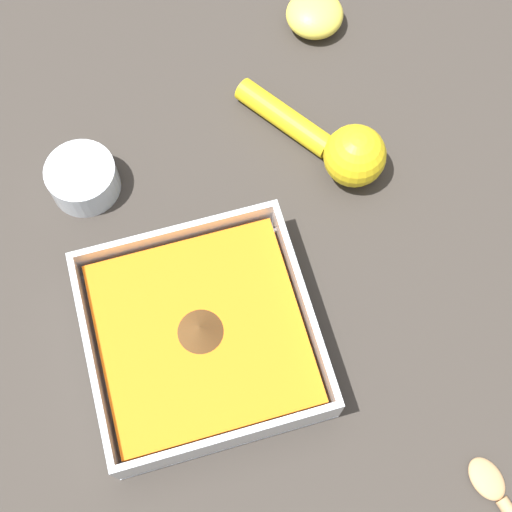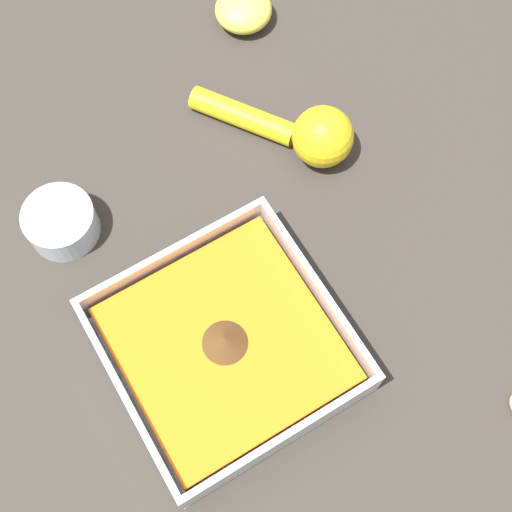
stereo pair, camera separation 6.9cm
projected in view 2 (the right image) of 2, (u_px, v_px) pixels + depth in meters
The scene contains 5 objects.
ground_plane at pixel (228, 320), 0.69m from camera, with size 4.00×4.00×0.00m, color #332D28.
square_dish at pixel (226, 348), 0.66m from camera, with size 0.21×0.21×0.06m.
spice_bowl at pixel (61, 223), 0.72m from camera, with size 0.07×0.07×0.04m.
lemon_squeezer at pixel (304, 132), 0.74m from camera, with size 0.13×0.16×0.06m.
lemon_half at pixel (243, 10), 0.82m from camera, with size 0.07×0.07×0.04m.
Camera 2 is at (0.08, 0.19, 0.67)m, focal length 50.00 mm.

